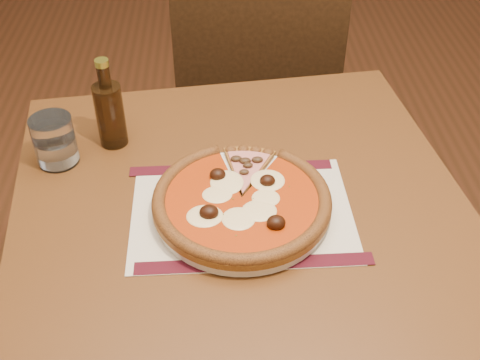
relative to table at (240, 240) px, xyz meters
name	(u,v)px	position (x,y,z in m)	size (l,w,h in m)	color
table	(240,240)	(0.00, 0.00, 0.00)	(0.89, 0.89, 0.75)	#5E3416
chair_far	(259,92)	(0.09, 0.71, -0.12)	(0.49, 0.49, 0.93)	black
placemat	(242,212)	(0.00, -0.03, 0.10)	(0.38, 0.27, 0.00)	beige
plate	(242,208)	(0.00, -0.03, 0.11)	(0.30, 0.30, 0.02)	white
pizza	(242,199)	(0.00, -0.03, 0.13)	(0.31, 0.31, 0.04)	#9A6625
ham_slice	(251,170)	(0.02, 0.05, 0.13)	(0.10, 0.14, 0.02)	#9A6625
water_glass	(54,141)	(-0.34, 0.13, 0.15)	(0.08, 0.08, 0.10)	white
bottle	(110,112)	(-0.24, 0.18, 0.17)	(0.05, 0.05, 0.18)	black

